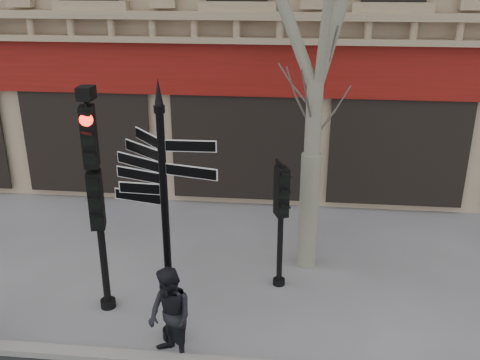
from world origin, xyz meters
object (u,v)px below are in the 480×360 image
object	(u,v)px
pedestrian_b	(170,317)
fingerpost	(163,175)
traffic_signal_main	(95,176)
traffic_signal_secondary	(281,204)

from	to	relation	value
pedestrian_b	fingerpost	bearing A→B (deg)	149.08
pedestrian_b	traffic_signal_main	bearing A→B (deg)	-175.25
fingerpost	traffic_signal_secondary	distance (m)	2.82
traffic_signal_secondary	pedestrian_b	size ratio (longest dim) A/B	1.52
fingerpost	traffic_signal_secondary	xyz separation A→B (m)	(1.74, 1.85, -1.23)
traffic_signal_main	traffic_signal_secondary	bearing A→B (deg)	4.37
traffic_signal_secondary	fingerpost	bearing A→B (deg)	-153.60
fingerpost	traffic_signal_secondary	bearing A→B (deg)	70.35
traffic_signal_main	traffic_signal_secondary	distance (m)	3.41
fingerpost	pedestrian_b	size ratio (longest dim) A/B	2.70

